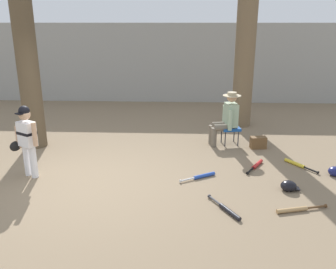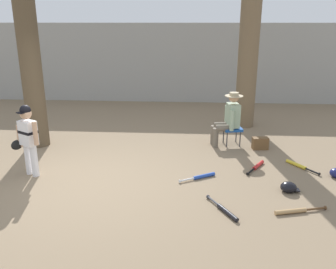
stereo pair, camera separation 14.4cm
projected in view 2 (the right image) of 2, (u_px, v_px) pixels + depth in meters
ground_plane at (91, 183)px, 6.16m from camera, size 60.00×60.00×0.00m
concrete_back_wall at (143, 63)px, 12.19m from camera, size 18.00×0.36×2.63m
tree_near_player at (26, 23)px, 7.27m from camera, size 0.70×0.70×6.01m
tree_behind_spectator at (249, 45)px, 8.93m from camera, size 0.80×0.80×4.99m
young_ballplayer at (27, 136)px, 6.28m from camera, size 0.61×0.36×1.31m
folding_stool at (232, 129)px, 7.98m from camera, size 0.46×0.46×0.41m
seated_spectator at (228, 117)px, 7.89m from camera, size 0.68×0.54×1.20m
handbag_beside_stool at (260, 143)px, 7.78m from camera, size 0.36×0.21×0.26m
bat_blue_youth at (201, 176)px, 6.35m from camera, size 0.65×0.42×0.07m
bat_red_barrel at (257, 166)px, 6.80m from camera, size 0.43×0.66×0.07m
bat_wood_tan at (295, 211)px, 5.19m from camera, size 0.80×0.27×0.07m
bat_yellow_trainer at (299, 165)px, 6.83m from camera, size 0.48×0.67×0.07m
bat_black_composite at (225, 211)px, 5.21m from camera, size 0.44×0.71×0.07m
batting_helmet_black at (289, 187)px, 5.84m from camera, size 0.31×0.24×0.18m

